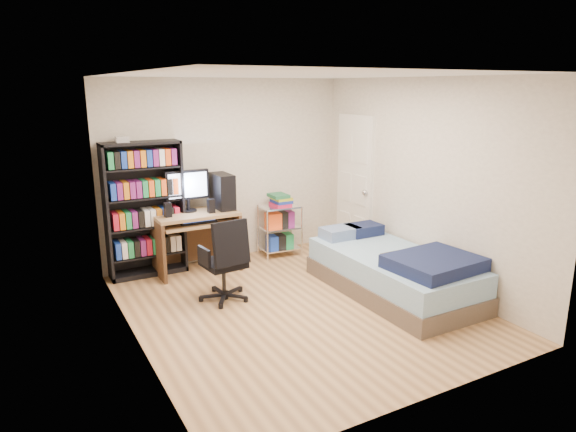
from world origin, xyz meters
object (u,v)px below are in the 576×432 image
office_chair (225,275)px  bed (394,271)px  media_shelf (144,208)px  computer_desk (202,216)px

office_chair → bed: bearing=-28.4°
office_chair → bed: size_ratio=0.45×
media_shelf → office_chair: (0.57, -1.28, -0.58)m
media_shelf → bed: (2.39, -2.05, -0.62)m
media_shelf → office_chair: size_ratio=1.85×
computer_desk → office_chair: bearing=-97.1°
computer_desk → bed: size_ratio=0.62×
office_chair → bed: 1.98m
media_shelf → bed: media_shelf is taller
computer_desk → bed: 2.58m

